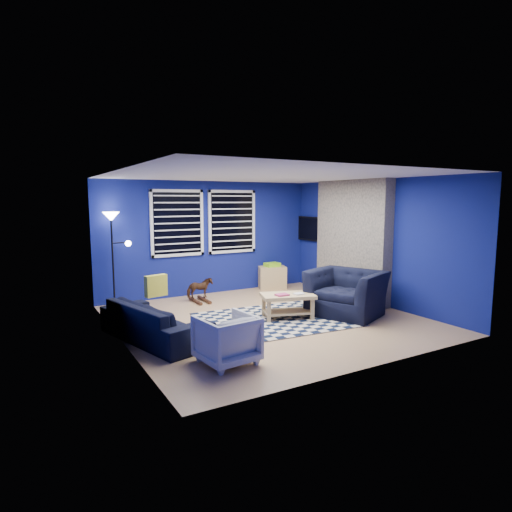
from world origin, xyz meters
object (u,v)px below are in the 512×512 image
(sofa, at_px, (154,321))
(armchair_bent, at_px, (227,339))
(armchair_big, at_px, (346,293))
(rocking_horse, at_px, (200,288))
(cabinet, at_px, (272,277))
(coffee_table, at_px, (288,301))
(tv, at_px, (311,229))
(floor_lamp, at_px, (113,230))

(sofa, height_order, armchair_bent, armchair_bent)
(armchair_big, bearing_deg, rocking_horse, -162.57)
(cabinet, bearing_deg, armchair_big, -71.52)
(sofa, distance_m, coffee_table, 2.39)
(rocking_horse, height_order, cabinet, cabinet)
(armchair_big, relative_size, coffee_table, 1.20)
(tv, height_order, cabinet, tv)
(rocking_horse, bearing_deg, armchair_bent, 169.60)
(armchair_bent, distance_m, coffee_table, 2.30)
(cabinet, xyz_separation_m, floor_lamp, (-3.62, -0.00, 1.25))
(tv, relative_size, rocking_horse, 1.95)
(armchair_big, xyz_separation_m, armchair_bent, (-2.92, -1.02, -0.09))
(tv, bearing_deg, coffee_table, -134.85)
(floor_lamp, bearing_deg, armchair_bent, -80.65)
(armchair_bent, bearing_deg, sofa, -75.55)
(rocking_horse, bearing_deg, floor_lamp, 81.07)
(sofa, xyz_separation_m, armchair_big, (3.45, -0.35, 0.12))
(coffee_table, distance_m, floor_lamp, 3.62)
(tv, relative_size, cabinet, 1.36)
(tv, distance_m, armchair_bent, 5.38)
(sofa, relative_size, rocking_horse, 3.85)
(sofa, distance_m, armchair_big, 3.47)
(armchair_big, distance_m, floor_lamp, 4.58)
(armchair_big, bearing_deg, cabinet, 154.87)
(coffee_table, bearing_deg, sofa, 179.36)
(rocking_horse, bearing_deg, tv, -80.20)
(armchair_bent, bearing_deg, floor_lamp, -87.28)
(armchair_bent, xyz_separation_m, cabinet, (3.01, 3.72, -0.05))
(rocking_horse, distance_m, coffee_table, 2.12)
(tv, xyz_separation_m, coffee_table, (-2.11, -2.12, -1.08))
(floor_lamp, bearing_deg, coffee_table, -43.77)
(tv, distance_m, floor_lamp, 4.58)
(coffee_table, height_order, cabinet, cabinet)
(sofa, height_order, floor_lamp, floor_lamp)
(tv, distance_m, sofa, 5.08)
(tv, xyz_separation_m, armchair_bent, (-3.96, -3.47, -1.08))
(sofa, height_order, cabinet, cabinet)
(tv, relative_size, sofa, 0.51)
(armchair_bent, bearing_deg, armchair_big, -167.30)
(rocking_horse, height_order, floor_lamp, floor_lamp)
(armchair_bent, bearing_deg, tv, -145.44)
(tv, relative_size, floor_lamp, 0.54)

